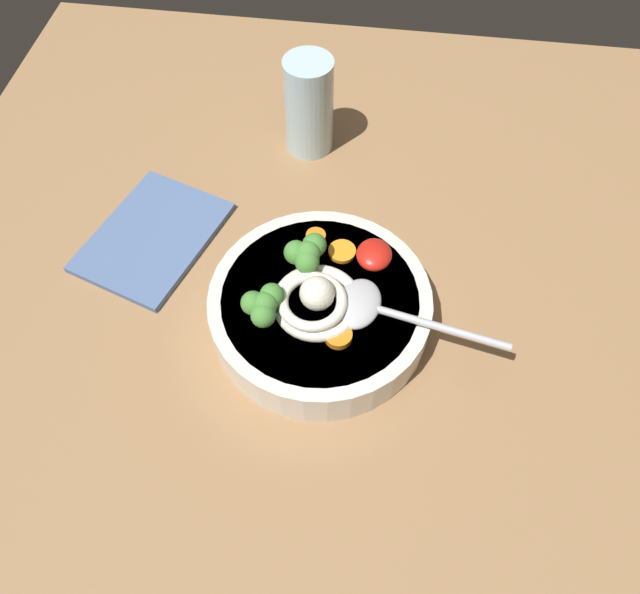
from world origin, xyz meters
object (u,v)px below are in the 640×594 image
object	(u,v)px
noodle_pile	(316,300)
folded_napkin	(153,237)
soup_bowl	(320,309)
soup_spoon	(372,308)
drinking_glass	(309,106)

from	to	relation	value
noodle_pile	folded_napkin	world-z (taller)	noodle_pile
soup_bowl	soup_spoon	xyz separation A→B (cm)	(1.04, 5.26, 3.11)
soup_bowl	soup_spoon	size ratio (longest dim) A/B	1.30
soup_bowl	folded_napkin	distance (cm)	22.57
noodle_pile	drinking_glass	size ratio (longest dim) A/B	0.78
soup_bowl	soup_spoon	distance (cm)	6.20
soup_spoon	soup_bowl	bearing A→B (deg)	180.00
folded_napkin	soup_bowl	bearing A→B (deg)	67.88
soup_spoon	drinking_glass	bearing A→B (deg)	121.61
soup_spoon	folded_napkin	xyz separation A→B (cm)	(-9.50, -26.09, -5.17)
soup_bowl	drinking_glass	world-z (taller)	drinking_glass
noodle_pile	folded_napkin	xyz separation A→B (cm)	(-9.66, -20.58, -5.60)
soup_bowl	soup_spoon	world-z (taller)	soup_spoon
soup_spoon	folded_napkin	size ratio (longest dim) A/B	1.05
soup_bowl	drinking_glass	distance (cm)	27.29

